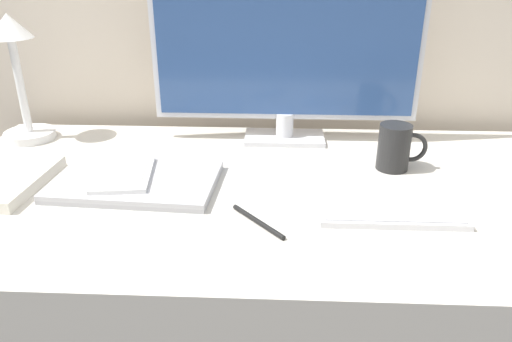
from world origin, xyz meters
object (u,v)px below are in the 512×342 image
ereader (124,174)px  desk_lamp (16,66)px  monitor (287,41)px  notebook (2,181)px  pen (258,221)px  laptop (136,181)px  keyboard (390,211)px  coffee_mug (395,147)px

ereader → desk_lamp: (-0.32, 0.26, 0.16)m
monitor → notebook: 0.70m
notebook → pen: notebook is taller
monitor → pen: bearing=-96.6°
laptop → desk_lamp: 0.47m
keyboard → pen: bearing=-169.1°
ereader → monitor: bearing=39.9°
ereader → notebook: size_ratio=0.75×
laptop → ereader: 0.03m
desk_lamp → coffee_mug: bearing=-9.4°
pen → monitor: bearing=83.4°
monitor → pen: (-0.05, -0.43, -0.24)m
desk_lamp → coffee_mug: desk_lamp is taller
coffee_mug → notebook: bearing=-171.2°
monitor → ereader: (-0.33, -0.28, -0.22)m
monitor → notebook: (-0.58, -0.30, -0.24)m
keyboard → notebook: 0.78m
keyboard → coffee_mug: size_ratio=2.47×
desk_lamp → notebook: desk_lamp is taller
laptop → notebook: (-0.28, -0.02, 0.00)m
laptop → notebook: notebook is taller
keyboard → laptop: 0.51m
monitor → laptop: monitor is taller
keyboard → desk_lamp: bearing=157.1°
laptop → pen: size_ratio=3.04×
desk_lamp → coffee_mug: 0.92m
coffee_mug → keyboard: bearing=-102.8°
keyboard → coffee_mug: coffee_mug is taller
keyboard → notebook: bearing=174.0°
desk_lamp → pen: (0.60, -0.40, -0.18)m
coffee_mug → pen: 0.39m
keyboard → notebook: notebook is taller
monitor → keyboard: size_ratio=2.44×
desk_lamp → coffee_mug: (0.90, -0.15, -0.14)m
laptop → ereader: size_ratio=1.90×
keyboard → monitor: bearing=117.0°
keyboard → laptop: bearing=168.9°
keyboard → pen: keyboard is taller
ereader → coffee_mug: size_ratio=1.67×
ereader → coffee_mug: 0.59m
coffee_mug → monitor: bearing=144.6°
ereader → pen: 0.32m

